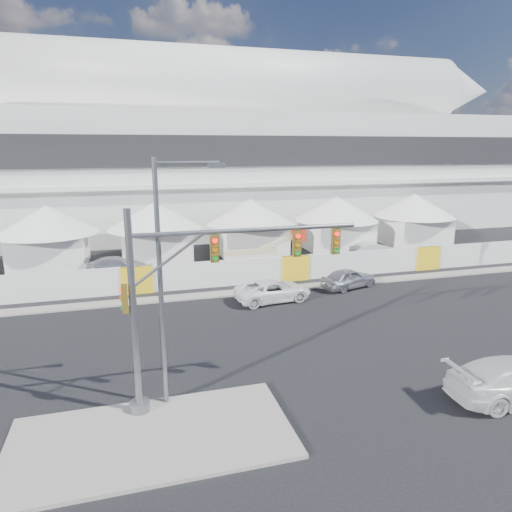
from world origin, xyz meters
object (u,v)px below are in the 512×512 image
object	(u,v)px
streetlight_median	(166,268)
boom_lift	(244,266)
lot_car_a	(373,250)
lot_car_c	(117,266)
traffic_mast	(183,301)
pickup_curb	(273,291)
sedan_silver	(349,278)

from	to	relation	value
streetlight_median	boom_lift	xyz separation A→B (m)	(7.30, 16.68, -4.68)
lot_car_a	boom_lift	bearing A→B (deg)	104.82
lot_car_c	boom_lift	size ratio (longest dim) A/B	0.63
traffic_mast	boom_lift	size ratio (longest dim) A/B	1.20
pickup_curb	streetlight_median	bearing A→B (deg)	138.09
pickup_curb	lot_car_c	distance (m)	14.30
traffic_mast	streetlight_median	world-z (taller)	streetlight_median
sedan_silver	pickup_curb	distance (m)	6.43
lot_car_a	traffic_mast	xyz separation A→B (m)	(-20.43, -21.02, 3.78)
pickup_curb	sedan_silver	bearing A→B (deg)	-85.24
traffic_mast	sedan_silver	bearing A→B (deg)	43.00
lot_car_a	streetlight_median	bearing A→B (deg)	133.32
lot_car_a	boom_lift	xyz separation A→B (m)	(-13.64, -3.92, 0.35)
lot_car_a	boom_lift	size ratio (longest dim) A/B	0.56
sedan_silver	traffic_mast	world-z (taller)	traffic_mast
boom_lift	streetlight_median	bearing A→B (deg)	-114.36
sedan_silver	streetlight_median	xyz separation A→B (m)	(-14.20, -12.33, 4.99)
sedan_silver	traffic_mast	bearing A→B (deg)	116.16
traffic_mast	boom_lift	world-z (taller)	traffic_mast
lot_car_a	traffic_mast	distance (m)	29.56
pickup_curb	lot_car_c	world-z (taller)	pickup_curb
lot_car_c	boom_lift	distance (m)	10.64
sedan_silver	traffic_mast	size ratio (longest dim) A/B	0.47
lot_car_c	traffic_mast	size ratio (longest dim) A/B	0.53
lot_car_a	lot_car_c	xyz separation A→B (m)	(-23.36, 0.41, -0.00)
lot_car_a	traffic_mast	world-z (taller)	traffic_mast
pickup_curb	traffic_mast	distance (m)	14.18
traffic_mast	lot_car_c	bearing A→B (deg)	97.79
lot_car_c	lot_car_a	bearing A→B (deg)	-91.25
pickup_curb	lot_car_a	xyz separation A→B (m)	(13.06, 9.52, -0.01)
lot_car_a	streetlight_median	distance (m)	29.80
lot_car_c	traffic_mast	distance (m)	21.96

